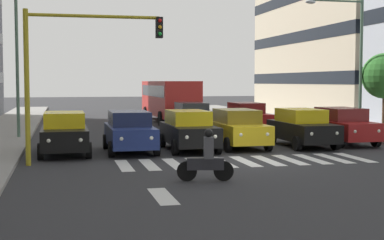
# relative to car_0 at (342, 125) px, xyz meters

# --- Properties ---
(ground_plane) EXTENTS (180.00, 180.00, 0.00)m
(ground_plane) POSITION_rel_car_0_xyz_m (6.36, 4.49, -0.89)
(ground_plane) COLOR #2D2D30
(crosswalk_markings) EXTENTS (9.45, 2.80, 0.01)m
(crosswalk_markings) POSITION_rel_car_0_xyz_m (6.36, 4.49, -0.88)
(crosswalk_markings) COLOR silver
(crosswalk_markings) RESTS_ON ground_plane
(lane_arrow_1) EXTENTS (0.50, 2.20, 0.01)m
(lane_arrow_1) POSITION_rel_car_0_xyz_m (10.47, 9.99, -0.88)
(lane_arrow_1) COLOR silver
(lane_arrow_1) RESTS_ON ground_plane
(car_0) EXTENTS (2.02, 4.44, 1.72)m
(car_0) POSITION_rel_car_0_xyz_m (0.00, 0.00, 0.00)
(car_0) COLOR maroon
(car_0) RESTS_ON ground_plane
(car_1) EXTENTS (2.02, 4.44, 1.72)m
(car_1) POSITION_rel_car_0_xyz_m (2.30, 0.55, 0.00)
(car_1) COLOR black
(car_1) RESTS_ON ground_plane
(car_2) EXTENTS (2.02, 4.44, 1.72)m
(car_2) POSITION_rel_car_0_xyz_m (5.31, 0.28, 0.00)
(car_2) COLOR gold
(car_2) RESTS_ON ground_plane
(car_3) EXTENTS (2.02, 4.44, 1.72)m
(car_3) POSITION_rel_car_0_xyz_m (7.67, 0.73, 0.00)
(car_3) COLOR black
(car_3) RESTS_ON ground_plane
(car_4) EXTENTS (2.02, 4.44, 1.72)m
(car_4) POSITION_rel_car_0_xyz_m (10.22, 0.75, 0.00)
(car_4) COLOR navy
(car_4) RESTS_ON ground_plane
(car_5) EXTENTS (2.02, 4.44, 1.72)m
(car_5) POSITION_rel_car_0_xyz_m (12.90, 0.86, 0.00)
(car_5) COLOR black
(car_5) RESTS_ON ground_plane
(car_row2_0) EXTENTS (2.02, 4.44, 1.72)m
(car_row2_0) POSITION_rel_car_0_xyz_m (5.46, -8.07, 0.00)
(car_row2_0) COLOR #474C51
(car_row2_0) RESTS_ON ground_plane
(car_row2_1) EXTENTS (2.02, 4.44, 1.72)m
(car_row2_1) POSITION_rel_car_0_xyz_m (2.29, -7.30, 0.00)
(car_row2_1) COLOR maroon
(car_row2_1) RESTS_ON ground_plane
(bus_behind_traffic) EXTENTS (2.78, 10.50, 3.00)m
(bus_behind_traffic) POSITION_rel_car_0_xyz_m (5.31, -16.16, 0.97)
(bus_behind_traffic) COLOR red
(bus_behind_traffic) RESTS_ON ground_plane
(motorcycle_with_rider) EXTENTS (1.69, 0.45, 1.57)m
(motorcycle_with_rider) POSITION_rel_car_0_xyz_m (8.80, 8.11, -0.24)
(motorcycle_with_rider) COLOR black
(motorcycle_with_rider) RESTS_ON ground_plane
(traffic_light_gantry) EXTENTS (4.92, 0.36, 5.50)m
(traffic_light_gantry) POSITION_rel_car_0_xyz_m (12.73, 3.72, 2.86)
(traffic_light_gantry) COLOR #AD991E
(traffic_light_gantry) RESTS_ON ground_plane
(street_lamp_left) EXTENTS (3.29, 0.28, 7.15)m
(street_lamp_left) POSITION_rel_car_0_xyz_m (-1.88, -2.60, 3.68)
(street_lamp_left) COLOR #4C6B56
(street_lamp_left) RESTS_ON sidewalk_left
(street_lamp_right) EXTENTS (2.74, 0.28, 7.44)m
(street_lamp_right) POSITION_rel_car_0_xyz_m (14.75, -5.53, 3.77)
(street_lamp_right) COLOR #4C6B56
(street_lamp_right) RESTS_ON sidewalk_right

